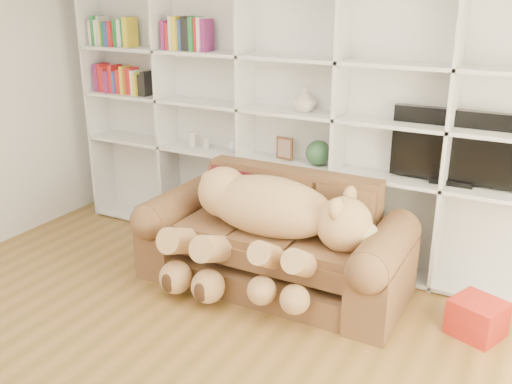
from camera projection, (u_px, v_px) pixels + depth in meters
The scene contains 13 objects.
wall_back at pixel (301, 102), 4.99m from camera, with size 5.00×0.02×2.70m, color white.
bookshelf at pixel (269, 108), 5.00m from camera, with size 4.43×0.35×2.40m.
sofa at pixel (275, 246), 4.59m from camera, with size 2.12×0.92×0.89m.
teddy_bear at pixel (264, 221), 4.35m from camera, with size 1.58×0.87×0.91m.
throw_pillow at pixel (231, 193), 4.83m from camera, with size 0.40×0.13×0.40m, color maroon.
gift_box at pixel (477, 318), 3.96m from camera, with size 0.33×0.30×0.26m, color red.
tv at pixel (456, 148), 4.33m from camera, with size 0.98×0.18×0.58m.
picture_frame at pixel (285, 148), 4.98m from camera, with size 0.16×0.03×0.20m, color #55331D.
green_vase at pixel (318, 153), 4.84m from camera, with size 0.22×0.22×0.22m, color #2E5934.
figurine_tall at pixel (192, 139), 5.44m from camera, with size 0.07×0.07×0.14m, color beige.
figurine_short at pixel (207, 143), 5.37m from camera, with size 0.06×0.06×0.10m, color beige.
snow_globe at pixel (234, 146), 5.23m from camera, with size 0.11×0.11×0.11m, color white.
shelf_vase at pixel (304, 99), 4.76m from camera, with size 0.20×0.20×0.20m, color beige.
Camera 1 is at (2.03, -2.05, 2.29)m, focal length 40.00 mm.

